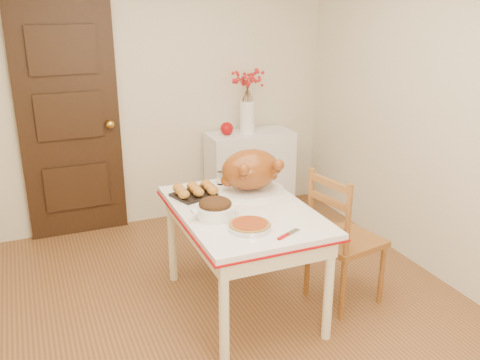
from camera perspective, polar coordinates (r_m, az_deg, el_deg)
name	(u,v)px	position (r m, az deg, el deg)	size (l,w,h in m)	color
floor	(229,331)	(3.60, -1.16, -15.98)	(3.50, 4.00, 0.00)	brown
wall_back	(147,91)	(4.92, -9.99, 9.39)	(3.50, 0.00, 2.50)	beige
wall_right	(462,121)	(4.01, 22.77, 5.91)	(0.00, 4.00, 2.50)	beige
door_back	(70,123)	(4.83, -17.89, 5.89)	(0.85, 0.06, 2.06)	black
sideboard	(250,173)	(5.21, 1.07, 0.72)	(0.83, 0.37, 0.83)	white
kitchen_table	(243,258)	(3.66, 0.31, -8.44)	(0.86, 1.25, 0.75)	white
chair_oak	(346,237)	(3.77, 11.40, -6.05)	(0.43, 0.43, 0.97)	#986022
berry_vase	(247,100)	(5.01, 0.79, 8.62)	(0.33, 0.33, 0.63)	white
apple	(227,129)	(4.99, -1.43, 5.56)	(0.12, 0.12, 0.12)	#9C0609
turkey_platter	(251,172)	(3.72, 1.15, 0.87)	(0.49, 0.39, 0.31)	brown
pumpkin_pie	(250,225)	(3.19, 1.04, -4.87)	(0.26, 0.26, 0.05)	maroon
stuffing_dish	(215,208)	(3.34, -2.68, -3.05)	(0.31, 0.24, 0.12)	#3C230D
rolls_tray	(195,190)	(3.71, -4.84, -1.11)	(0.30, 0.23, 0.08)	#AA7126
pie_server	(288,234)	(3.13, 5.24, -5.81)	(0.19, 0.06, 0.01)	silver
carving_knife	(232,220)	(3.30, -0.84, -4.35)	(0.26, 0.06, 0.01)	silver
drinking_glass	(221,178)	(3.92, -2.10, 0.22)	(0.06, 0.06, 0.10)	white
shaker_pair	(257,176)	(3.98, 1.88, 0.43)	(0.09, 0.04, 0.09)	white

